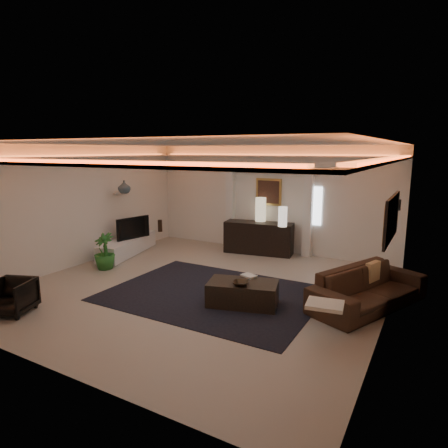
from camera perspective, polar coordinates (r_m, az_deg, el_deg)
The scene contains 33 objects.
floor at distance 8.07m, azimuth -3.37°, elevation -9.32°, with size 7.00×7.00×0.00m, color #A19685.
ceiling at distance 7.58m, azimuth -3.61°, elevation 11.73°, with size 7.00×7.00×0.00m, color white.
wall_back at distance 10.77m, azimuth 6.64°, elevation 3.68°, with size 7.00×7.00×0.00m, color silver.
wall_front at distance 5.18m, azimuth -24.96°, elevation -5.07°, with size 7.00×7.00×0.00m, color silver.
wall_left at distance 10.01m, azimuth -20.62°, elevation 2.51°, with size 7.00×7.00×0.00m, color silver.
wall_right at distance 6.54m, azimuth 23.32°, elevation -1.80°, with size 7.00×7.00×0.00m, color silver.
cove_soffit at distance 7.58m, azimuth -3.59°, elevation 9.61°, with size 7.00×7.00×0.04m, color silver.
daylight_slit at distance 10.33m, azimuth 13.51°, elevation 2.58°, with size 0.25×0.03×1.00m, color white.
area_rug at distance 7.71m, azimuth -1.63°, elevation -10.24°, with size 4.00×3.00×0.01m, color black.
pilaster_left at distance 11.22m, azimuth 0.97°, elevation 2.23°, with size 0.22×0.20×2.20m, color silver.
pilaster_right at distance 10.34m, azimuth 12.27°, elevation 1.25°, with size 0.22×0.20×2.20m, color silver.
alcove_header at distance 10.61m, azimuth 6.52°, elevation 7.91°, with size 2.52×0.20×0.12m, color silver.
painting_frame at distance 10.72m, azimuth 6.60°, elevation 4.72°, with size 0.74×0.04×0.74m, color tan.
painting_canvas at distance 10.70m, azimuth 6.55°, elevation 4.71°, with size 0.62×0.02×0.62m, color #4C2D1E.
art_panel_frame at distance 6.79m, azimuth 23.50°, elevation 0.78°, with size 0.04×1.64×0.74m, color black.
art_panel_gold at distance 6.79m, azimuth 23.30°, elevation 0.80°, with size 0.02×1.50×0.62m, color tan.
wall_sconce at distance 8.67m, azimuth 24.24°, elevation 2.60°, with size 0.12×0.12×0.22m, color black.
wall_niche at distance 10.89m, azimuth -14.87°, elevation 4.52°, with size 0.10×0.55×0.04m, color silver.
console at distance 10.58m, azimuth 5.12°, elevation -2.20°, with size 1.84×0.57×0.92m, color black.
lamp_left at distance 10.65m, azimuth 5.41°, elevation 1.66°, with size 0.29×0.29×0.65m, color beige.
lamp_right at distance 9.95m, azimuth 8.65°, elevation 0.94°, with size 0.23×0.23×0.51m, color white.
media_ledge at distance 10.81m, azimuth -14.02°, elevation -3.16°, with size 0.57×2.27×0.43m, color silver.
tv at distance 10.71m, azimuth -13.57°, elevation -0.43°, with size 0.13×1.02×0.59m, color black.
figurine at distance 11.42m, azimuth -9.42°, elevation -0.11°, with size 0.13×0.13×0.34m, color black.
ginger_jar at distance 10.42m, azimuth -14.51°, elevation 5.31°, with size 0.32×0.32×0.34m, color slate.
plant at distance 9.58m, azimuth -17.23°, elevation -3.86°, with size 0.48×0.48×0.86m, color #266925.
sofa at distance 7.47m, azimuth 20.53°, elevation -8.85°, with size 0.94×2.40×0.70m, color #4F3D27.
throw_blanket at distance 5.98m, azimuth 14.66°, elevation -11.44°, with size 0.53×0.43×0.06m, color white.
throw_pillow at distance 7.78m, azimuth 21.08°, elevation -6.56°, with size 0.11×0.37×0.37m, color tan.
coffee_table at distance 7.14m, azimuth 2.78°, elevation -10.30°, with size 1.24×0.68×0.46m, color black.
bowl at distance 6.90m, azimuth 2.47°, elevation -8.93°, with size 0.29×0.29×0.07m, color black.
magazine at distance 7.36m, azimuth 3.70°, elevation -7.83°, with size 0.28×0.20×0.03m, color beige.
armchair at distance 7.68m, azimuth -28.83°, elevation -9.38°, with size 0.64×0.66×0.60m, color black.
Camera 1 is at (4.10, -6.37, 2.78)m, focal length 31.00 mm.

